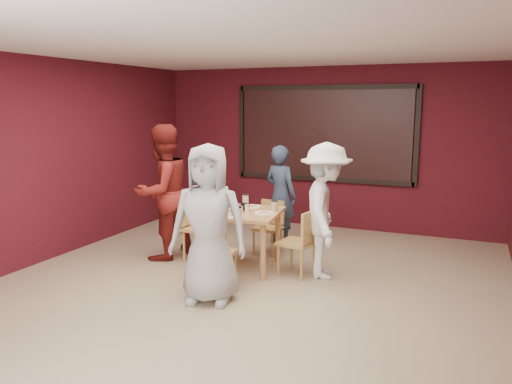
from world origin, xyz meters
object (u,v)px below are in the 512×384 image
at_px(chair_left, 196,223).
at_px(chair_right, 302,239).
at_px(dining_table, 242,218).
at_px(diner_right, 325,211).
at_px(diner_back, 281,195).
at_px(chair_front, 215,250).
at_px(chair_back, 270,223).
at_px(diner_left, 163,192).
at_px(diner_front, 209,224).

bearing_deg(chair_left, chair_right, -3.69).
distance_m(dining_table, diner_right, 1.12).
height_order(dining_table, diner_back, diner_back).
xyz_separation_m(dining_table, chair_front, (0.02, -0.82, -0.20)).
bearing_deg(chair_front, chair_left, 130.02).
relative_size(chair_back, diner_left, 0.41).
xyz_separation_m(chair_left, chair_right, (1.58, -0.10, -0.03)).
bearing_deg(diner_back, chair_left, 74.27).
bearing_deg(diner_right, diner_back, 25.56).
bearing_deg(chair_front, diner_back, 88.56).
xyz_separation_m(dining_table, diner_back, (0.07, 1.26, 0.10)).
bearing_deg(chair_right, chair_back, 133.44).
bearing_deg(diner_left, chair_back, 138.17).
bearing_deg(dining_table, diner_front, -82.97).
distance_m(chair_left, diner_left, 0.64).
relative_size(diner_front, diner_left, 0.93).
distance_m(chair_front, chair_back, 1.62).
bearing_deg(diner_left, dining_table, 106.76).
distance_m(diner_back, diner_left, 1.82).
height_order(chair_left, diner_right, diner_right).
bearing_deg(diner_left, diner_back, 150.57).
bearing_deg(diner_front, chair_left, 112.13).
height_order(chair_left, diner_left, diner_left).
bearing_deg(dining_table, chair_left, 172.26).
bearing_deg(chair_right, diner_front, -119.91).
bearing_deg(chair_back, chair_front, -91.90).
xyz_separation_m(chair_right, diner_left, (-2.04, -0.03, 0.46)).
height_order(diner_front, diner_back, diner_front).
bearing_deg(diner_right, chair_back, 39.89).
relative_size(dining_table, chair_front, 1.31).
distance_m(chair_back, diner_left, 1.61).
height_order(dining_table, diner_left, diner_left).
height_order(chair_right, diner_left, diner_left).
distance_m(diner_front, diner_right, 1.60).
distance_m(chair_back, chair_right, 1.10).
xyz_separation_m(chair_back, diner_right, (1.02, -0.69, 0.42)).
xyz_separation_m(chair_front, diner_left, (-1.23, 0.79, 0.47)).
bearing_deg(diner_front, diner_right, 40.61).
distance_m(chair_back, chair_left, 1.08).
bearing_deg(diner_left, chair_front, 72.73).
relative_size(chair_front, chair_left, 0.93).
height_order(diner_left, diner_right, diner_left).
height_order(chair_right, diner_right, diner_right).
relative_size(diner_front, diner_right, 1.03).
height_order(chair_front, chair_back, chair_front).
bearing_deg(diner_back, chair_back, 110.01).
xyz_separation_m(chair_back, chair_right, (0.75, -0.80, 0.05)).
bearing_deg(chair_front, diner_front, -70.71).
height_order(diner_back, diner_left, diner_left).
height_order(chair_right, diner_front, diner_front).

